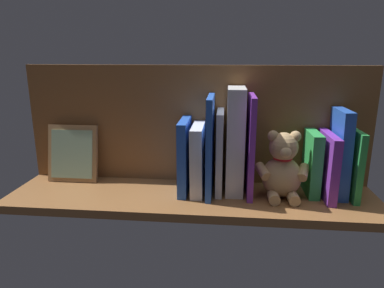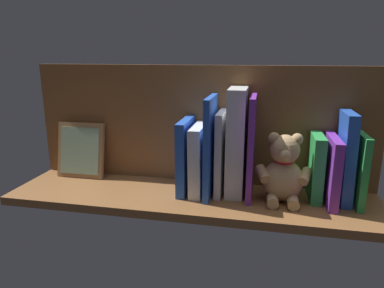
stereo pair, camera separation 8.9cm
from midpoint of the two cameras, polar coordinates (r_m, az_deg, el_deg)
name	(u,v)px [view 2 (the right image)]	position (r cm, az deg, el deg)	size (l,w,h in cm)	color
ground_plane	(192,197)	(93.90, 2.74, -8.85)	(97.88, 25.52, 2.20)	brown
shelf_back_panel	(199,125)	(98.41, 3.84, 3.17)	(97.88, 1.50, 33.50)	brown
book_0	(358,169)	(96.21, 28.31, -3.69)	(1.62, 13.31, 17.94)	green
book_1	(345,158)	(95.41, 26.62, -2.07)	(2.65, 11.72, 22.88)	blue
book_2	(331,170)	(93.96, 24.67, -4.01)	(2.22, 14.88, 16.87)	purple
book_3	(316,167)	(94.89, 22.44, -3.61)	(2.79, 11.33, 16.81)	green
teddy_bear	(283,172)	(90.64, 17.69, -4.42)	(14.39, 11.30, 17.72)	tan
book_4	(251,147)	(90.32, 12.62, -0.54)	(1.45, 14.28, 26.40)	purple
dictionary_thick_white	(236,142)	(91.12, 10.18, 0.28)	(4.60, 11.97, 28.13)	silver
book_5	(221,153)	(91.84, 7.55, -1.46)	(1.73, 12.68, 22.06)	silver
book_6	(210,146)	(90.07, 5.92, -0.40)	(1.51, 15.66, 26.09)	blue
book_7	(199,159)	(92.21, 3.90, -2.53)	(3.16, 14.22, 18.26)	silver
book_8	(186,156)	(92.61, 1.67, -1.97)	(2.34, 14.06, 19.66)	blue
picture_frame_leaning	(81,150)	(107.71, -15.78, -1.03)	(14.63, 4.74, 16.62)	#A87A4C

